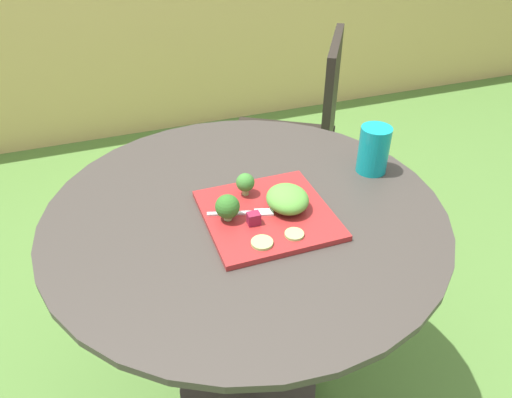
# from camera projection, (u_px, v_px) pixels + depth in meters

# --- Properties ---
(ground_plane) EXTENTS (12.00, 12.00, 0.00)m
(ground_plane) POSITION_uv_depth(u_px,v_px,m) (248.00, 390.00, 1.59)
(ground_plane) COLOR #4C7533
(bamboo_fence) EXTENTS (8.00, 0.08, 1.21)m
(bamboo_fence) POSITION_uv_depth(u_px,v_px,m) (134.00, 34.00, 2.79)
(bamboo_fence) COLOR tan
(bamboo_fence) RESTS_ON ground_plane
(patio_table) EXTENTS (0.97, 0.97, 0.74)m
(patio_table) POSITION_uv_depth(u_px,v_px,m) (246.00, 282.00, 1.31)
(patio_table) COLOR #38332D
(patio_table) RESTS_ON ground_plane
(patio_chair) EXTENTS (0.61, 0.61, 0.90)m
(patio_chair) POSITION_uv_depth(u_px,v_px,m) (301.00, 129.00, 1.97)
(patio_chair) COLOR black
(patio_chair) RESTS_ON ground_plane
(salad_plate) EXTENTS (0.29, 0.29, 0.01)m
(salad_plate) POSITION_uv_depth(u_px,v_px,m) (267.00, 215.00, 1.13)
(salad_plate) COLOR maroon
(salad_plate) RESTS_ON patio_table
(drinking_glass) EXTENTS (0.08, 0.08, 0.13)m
(drinking_glass) POSITION_uv_depth(u_px,v_px,m) (373.00, 152.00, 1.28)
(drinking_glass) COLOR #0F8C93
(drinking_glass) RESTS_ON patio_table
(fork) EXTENTS (0.15, 0.06, 0.00)m
(fork) POSITION_uv_depth(u_px,v_px,m) (247.00, 213.00, 1.12)
(fork) COLOR silver
(fork) RESTS_ON salad_plate
(lettuce_mound) EXTENTS (0.10, 0.11, 0.05)m
(lettuce_mound) POSITION_uv_depth(u_px,v_px,m) (287.00, 199.00, 1.13)
(lettuce_mound) COLOR #519338
(lettuce_mound) RESTS_ON salad_plate
(broccoli_floret_0) EXTENTS (0.05, 0.05, 0.06)m
(broccoli_floret_0) POSITION_uv_depth(u_px,v_px,m) (245.00, 183.00, 1.17)
(broccoli_floret_0) COLOR #99B770
(broccoli_floret_0) RESTS_ON salad_plate
(broccoli_floret_1) EXTENTS (0.06, 0.06, 0.06)m
(broccoli_floret_1) POSITION_uv_depth(u_px,v_px,m) (227.00, 207.00, 1.09)
(broccoli_floret_1) COLOR #99B770
(broccoli_floret_1) RESTS_ON salad_plate
(cucumber_slice_0) EXTENTS (0.05, 0.05, 0.01)m
(cucumber_slice_0) POSITION_uv_depth(u_px,v_px,m) (262.00, 243.00, 1.04)
(cucumber_slice_0) COLOR #8EB766
(cucumber_slice_0) RESTS_ON salad_plate
(cucumber_slice_1) EXTENTS (0.04, 0.04, 0.01)m
(cucumber_slice_1) POSITION_uv_depth(u_px,v_px,m) (294.00, 234.00, 1.06)
(cucumber_slice_1) COLOR #8EB766
(cucumber_slice_1) RESTS_ON salad_plate
(beet_chunk_0) EXTENTS (0.03, 0.02, 0.03)m
(beet_chunk_0) POSITION_uv_depth(u_px,v_px,m) (254.00, 219.00, 1.09)
(beet_chunk_0) COLOR maroon
(beet_chunk_0) RESTS_ON salad_plate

